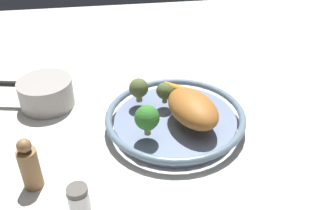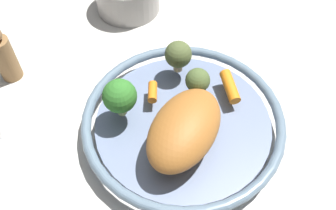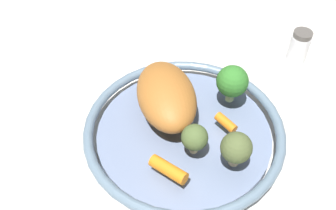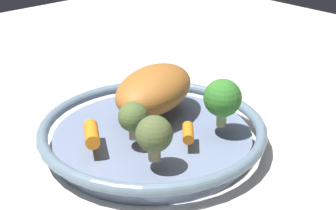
{
  "view_description": "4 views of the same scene",
  "coord_description": "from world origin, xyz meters",
  "px_view_note": "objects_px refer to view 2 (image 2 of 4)",
  "views": [
    {
      "loc": [
        0.13,
        0.76,
        0.59
      ],
      "look_at": [
        0.02,
        -0.01,
        0.06
      ],
      "focal_mm": 40.8,
      "sensor_mm": 36.0,
      "label": 1
    },
    {
      "loc": [
        -0.25,
        0.27,
        0.56
      ],
      "look_at": [
        0.02,
        0.02,
        0.07
      ],
      "focal_mm": 40.2,
      "sensor_mm": 36.0,
      "label": 2
    },
    {
      "loc": [
        0.02,
        -0.43,
        0.55
      ],
      "look_at": [
        -0.03,
        0.01,
        0.08
      ],
      "focal_mm": 41.17,
      "sensor_mm": 36.0,
      "label": 3
    },
    {
      "loc": [
        0.52,
        -0.44,
        0.39
      ],
      "look_at": [
        0.03,
        0.01,
        0.08
      ],
      "focal_mm": 53.78,
      "sensor_mm": 36.0,
      "label": 4
    }
  ],
  "objects_px": {
    "baby_carrot_right": "(230,87)",
    "broccoli_floret_mid": "(178,55)",
    "broccoli_floret_edge": "(120,96)",
    "roast_chicken_piece": "(184,129)",
    "broccoli_floret_small": "(198,81)",
    "pepper_mill": "(4,56)",
    "serving_bowl": "(183,123)",
    "baby_carrot_center": "(153,92)"
  },
  "relations": [
    {
      "from": "baby_carrot_right",
      "to": "broccoli_floret_mid",
      "type": "height_order",
      "value": "broccoli_floret_mid"
    },
    {
      "from": "baby_carrot_right",
      "to": "broccoli_floret_small",
      "type": "distance_m",
      "value": 0.06
    },
    {
      "from": "baby_carrot_center",
      "to": "broccoli_floret_small",
      "type": "distance_m",
      "value": 0.08
    },
    {
      "from": "serving_bowl",
      "to": "broccoli_floret_small",
      "type": "xyz_separation_m",
      "value": [
        0.02,
        -0.05,
        0.05
      ]
    },
    {
      "from": "roast_chicken_piece",
      "to": "broccoli_floret_mid",
      "type": "bearing_deg",
      "value": -40.87
    },
    {
      "from": "baby_carrot_center",
      "to": "broccoli_floret_edge",
      "type": "height_order",
      "value": "broccoli_floret_edge"
    },
    {
      "from": "baby_carrot_right",
      "to": "baby_carrot_center",
      "type": "height_order",
      "value": "baby_carrot_right"
    },
    {
      "from": "broccoli_floret_small",
      "to": "broccoli_floret_edge",
      "type": "distance_m",
      "value": 0.14
    },
    {
      "from": "baby_carrot_center",
      "to": "broccoli_floret_small",
      "type": "xyz_separation_m",
      "value": [
        -0.05,
        -0.06,
        0.03
      ]
    },
    {
      "from": "broccoli_floret_edge",
      "to": "broccoli_floret_mid",
      "type": "xyz_separation_m",
      "value": [
        0.01,
        -0.14,
        -0.01
      ]
    },
    {
      "from": "broccoli_floret_small",
      "to": "broccoli_floret_mid",
      "type": "relative_size",
      "value": 0.88
    },
    {
      "from": "broccoli_floret_small",
      "to": "baby_carrot_right",
      "type": "bearing_deg",
      "value": -127.14
    },
    {
      "from": "baby_carrot_right",
      "to": "serving_bowl",
      "type": "bearing_deg",
      "value": 80.64
    },
    {
      "from": "broccoli_floret_edge",
      "to": "pepper_mill",
      "type": "distance_m",
      "value": 0.26
    },
    {
      "from": "roast_chicken_piece",
      "to": "broccoli_floret_small",
      "type": "xyz_separation_m",
      "value": [
        0.05,
        -0.09,
        -0.0
      ]
    },
    {
      "from": "serving_bowl",
      "to": "broccoli_floret_mid",
      "type": "height_order",
      "value": "broccoli_floret_mid"
    },
    {
      "from": "baby_carrot_right",
      "to": "broccoli_floret_small",
      "type": "height_order",
      "value": "broccoli_floret_small"
    },
    {
      "from": "broccoli_floret_small",
      "to": "pepper_mill",
      "type": "xyz_separation_m",
      "value": [
        0.31,
        0.21,
        -0.02
      ]
    },
    {
      "from": "serving_bowl",
      "to": "pepper_mill",
      "type": "height_order",
      "value": "pepper_mill"
    },
    {
      "from": "roast_chicken_piece",
      "to": "baby_carrot_center",
      "type": "xyz_separation_m",
      "value": [
        0.11,
        -0.03,
        -0.03
      ]
    },
    {
      "from": "broccoli_floret_edge",
      "to": "pepper_mill",
      "type": "xyz_separation_m",
      "value": [
        0.25,
        0.08,
        -0.03
      ]
    },
    {
      "from": "baby_carrot_right",
      "to": "baby_carrot_center",
      "type": "xyz_separation_m",
      "value": [
        0.09,
        0.11,
        -0.0
      ]
    },
    {
      "from": "roast_chicken_piece",
      "to": "baby_carrot_right",
      "type": "bearing_deg",
      "value": -82.06
    },
    {
      "from": "broccoli_floret_edge",
      "to": "pepper_mill",
      "type": "relative_size",
      "value": 0.6
    },
    {
      "from": "baby_carrot_center",
      "to": "broccoli_floret_small",
      "type": "bearing_deg",
      "value": -130.64
    },
    {
      "from": "broccoli_floret_mid",
      "to": "pepper_mill",
      "type": "height_order",
      "value": "pepper_mill"
    },
    {
      "from": "broccoli_floret_edge",
      "to": "broccoli_floret_mid",
      "type": "height_order",
      "value": "broccoli_floret_edge"
    },
    {
      "from": "broccoli_floret_small",
      "to": "broccoli_floret_mid",
      "type": "bearing_deg",
      "value": -14.07
    },
    {
      "from": "roast_chicken_piece",
      "to": "pepper_mill",
      "type": "height_order",
      "value": "pepper_mill"
    },
    {
      "from": "serving_bowl",
      "to": "broccoli_floret_small",
      "type": "height_order",
      "value": "broccoli_floret_small"
    },
    {
      "from": "roast_chicken_piece",
      "to": "baby_carrot_right",
      "type": "distance_m",
      "value": 0.14
    },
    {
      "from": "serving_bowl",
      "to": "baby_carrot_right",
      "type": "xyz_separation_m",
      "value": [
        -0.02,
        -0.1,
        0.03
      ]
    },
    {
      "from": "roast_chicken_piece",
      "to": "pepper_mill",
      "type": "bearing_deg",
      "value": 18.42
    },
    {
      "from": "roast_chicken_piece",
      "to": "baby_carrot_right",
      "type": "height_order",
      "value": "roast_chicken_piece"
    },
    {
      "from": "baby_carrot_center",
      "to": "broccoli_floret_mid",
      "type": "distance_m",
      "value": 0.08
    },
    {
      "from": "broccoli_floret_small",
      "to": "broccoli_floret_mid",
      "type": "xyz_separation_m",
      "value": [
        0.06,
        -0.02,
        0.0
      ]
    },
    {
      "from": "broccoli_floret_small",
      "to": "broccoli_floret_edge",
      "type": "height_order",
      "value": "broccoli_floret_edge"
    },
    {
      "from": "baby_carrot_right",
      "to": "pepper_mill",
      "type": "distance_m",
      "value": 0.43
    },
    {
      "from": "baby_carrot_right",
      "to": "broccoli_floret_edge",
      "type": "height_order",
      "value": "broccoli_floret_edge"
    },
    {
      "from": "baby_carrot_right",
      "to": "broccoli_floret_edge",
      "type": "xyz_separation_m",
      "value": [
        0.09,
        0.17,
        0.03
      ]
    },
    {
      "from": "serving_bowl",
      "to": "broccoli_floret_small",
      "type": "relative_size",
      "value": 6.25
    },
    {
      "from": "roast_chicken_piece",
      "to": "broccoli_floret_edge",
      "type": "bearing_deg",
      "value": 18.09
    }
  ]
}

